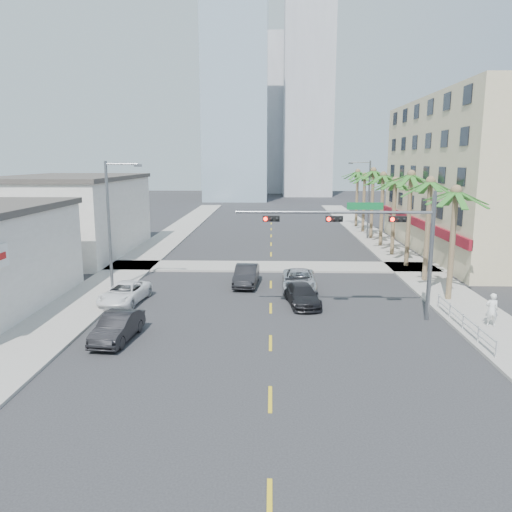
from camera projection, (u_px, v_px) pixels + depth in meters
The scene contains 27 objects.
ground at pixel (270, 377), 21.18m from camera, with size 260.00×260.00×0.00m, color #262628.
sidewalk_right at pixel (419, 273), 40.43m from camera, with size 4.00×120.00×0.15m, color gray.
sidewalk_left at pixel (126, 271), 41.16m from camera, with size 4.00×120.00×0.15m, color gray.
sidewalk_cross at pixel (271, 267), 42.76m from camera, with size 80.00×4.00×0.15m, color gray.
building_right at pixel (497, 176), 48.54m from camera, with size 15.25×28.00×15.00m.
building_left_far at pixel (71, 217), 48.56m from camera, with size 11.00×18.00×7.20m, color beige.
tower_far_left at pixel (236, 91), 110.10m from camera, with size 14.00×14.00×48.00m, color #99B2C6.
tower_far_right at pixel (308, 74), 123.17m from camera, with size 12.00×12.00×60.00m, color #ADADB2.
tower_far_center at pixel (261, 117), 139.96m from camera, with size 16.00×16.00×42.00m, color #ADADB2.
traffic_signal_mast at pixel (375, 233), 27.85m from camera, with size 11.12×0.54×7.20m.
palm_tree_0 at pixel (456, 192), 31.27m from camera, with size 4.80×4.80×7.80m.
palm_tree_1 at pixel (431, 183), 36.30m from camera, with size 4.80×4.80×8.16m.
palm_tree_2 at pixel (411, 176), 41.34m from camera, with size 4.80×4.80×8.52m.
palm_tree_3 at pixel (395, 181), 46.58m from camera, with size 4.80×4.80×7.80m.
palm_tree_4 at pixel (383, 176), 51.61m from camera, with size 4.80×4.80×8.16m.
palm_tree_5 at pixel (373, 171), 56.65m from camera, with size 4.80×4.80×8.52m.
palm_tree_6 at pixel (365, 176), 61.89m from camera, with size 4.80×4.80×7.80m.
palm_tree_7 at pixel (358, 172), 66.92m from camera, with size 4.80×4.80×8.16m.
streetlight_left at pixel (112, 219), 34.29m from camera, with size 2.55×0.25×9.00m.
streetlight_right at pixel (367, 195), 57.18m from camera, with size 2.55×0.25×9.00m.
guardrail at pixel (463, 320), 26.63m from camera, with size 0.08×8.08×1.00m.
car_parked_mid at pixel (117, 327), 25.37m from camera, with size 1.49×4.27×1.41m, color black.
car_parked_far at pixel (125, 293), 32.01m from camera, with size 2.20×4.78×1.33m, color white.
car_lane_left at pixel (246, 275), 36.54m from camera, with size 1.59×4.55×1.50m, color black.
car_lane_center at pixel (299, 280), 35.25m from camera, with size 2.34×5.08×1.41m, color silver.
car_lane_right at pixel (302, 295), 31.60m from camera, with size 1.80×4.44×1.29m, color black.
pedestrian at pixel (492, 310), 27.03m from camera, with size 0.68×0.44×1.86m, color white.
Camera 1 is at (-0.00, -19.83, 9.07)m, focal length 35.00 mm.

